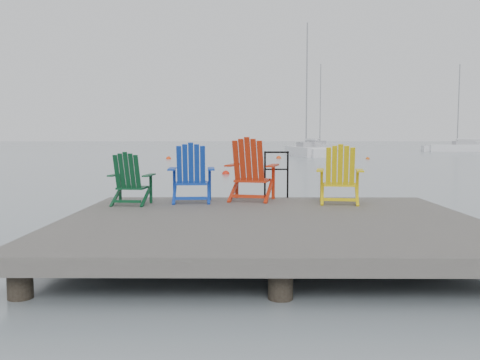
{
  "coord_description": "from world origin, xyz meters",
  "views": [
    {
      "loc": [
        -0.38,
        -7.33,
        1.67
      ],
      "look_at": [
        -0.45,
        2.36,
        0.85
      ],
      "focal_mm": 38.0,
      "sensor_mm": 36.0,
      "label": 1
    }
  ],
  "objects_px": {
    "chair_red": "(251,170)",
    "buoy_d": "(279,158)",
    "chair_yellow": "(340,175)",
    "handrail": "(276,170)",
    "buoy_a": "(226,174)",
    "sailboat_near": "(307,152)",
    "chair_blue": "(191,173)",
    "sailboat_far": "(460,148)",
    "buoy_b": "(169,159)",
    "buoy_c": "(368,159)",
    "chair_green": "(130,179)",
    "sailboat_mid": "(318,148)"
  },
  "relations": [
    {
      "from": "chair_blue",
      "to": "sailboat_far",
      "type": "height_order",
      "value": "sailboat_far"
    },
    {
      "from": "sailboat_near",
      "to": "sailboat_far",
      "type": "distance_m",
      "value": 23.41
    },
    {
      "from": "sailboat_near",
      "to": "buoy_d",
      "type": "xyz_separation_m",
      "value": [
        -3.04,
        -6.32,
        -0.35
      ]
    },
    {
      "from": "chair_blue",
      "to": "sailboat_far",
      "type": "xyz_separation_m",
      "value": [
        26.18,
        50.24,
        -0.67
      ]
    },
    {
      "from": "buoy_d",
      "to": "chair_green",
      "type": "bearing_deg",
      "value": -98.57
    },
    {
      "from": "chair_green",
      "to": "buoy_c",
      "type": "xyz_separation_m",
      "value": [
        11.42,
        30.06,
        -0.95
      ]
    },
    {
      "from": "sailboat_near",
      "to": "buoy_b",
      "type": "relative_size",
      "value": 30.93
    },
    {
      "from": "sailboat_mid",
      "to": "sailboat_far",
      "type": "relative_size",
      "value": 1.07
    },
    {
      "from": "chair_red",
      "to": "buoy_c",
      "type": "xyz_separation_m",
      "value": [
        9.34,
        29.46,
        -1.07
      ]
    },
    {
      "from": "chair_green",
      "to": "buoy_d",
      "type": "distance_m",
      "value": 31.62
    },
    {
      "from": "sailboat_mid",
      "to": "sailboat_far",
      "type": "distance_m",
      "value": 16.56
    },
    {
      "from": "sailboat_mid",
      "to": "buoy_d",
      "type": "distance_m",
      "value": 25.07
    },
    {
      "from": "chair_yellow",
      "to": "sailboat_far",
      "type": "height_order",
      "value": "sailboat_far"
    },
    {
      "from": "chair_red",
      "to": "sailboat_mid",
      "type": "bearing_deg",
      "value": 93.36
    },
    {
      "from": "chair_red",
      "to": "buoy_b",
      "type": "height_order",
      "value": "chair_red"
    },
    {
      "from": "chair_red",
      "to": "buoy_d",
      "type": "bearing_deg",
      "value": 98.06
    },
    {
      "from": "chair_yellow",
      "to": "buoy_a",
      "type": "xyz_separation_m",
      "value": [
        -2.5,
        13.95,
        -1.01
      ]
    },
    {
      "from": "handrail",
      "to": "buoy_a",
      "type": "distance_m",
      "value": 13.17
    },
    {
      "from": "sailboat_far",
      "to": "buoy_c",
      "type": "distance_m",
      "value": 25.9
    },
    {
      "from": "chair_green",
      "to": "sailboat_far",
      "type": "xyz_separation_m",
      "value": [
        27.2,
        50.6,
        -0.59
      ]
    },
    {
      "from": "sailboat_far",
      "to": "buoy_d",
      "type": "distance_m",
      "value": 29.67
    },
    {
      "from": "chair_yellow",
      "to": "buoy_c",
      "type": "height_order",
      "value": "chair_yellow"
    },
    {
      "from": "buoy_d",
      "to": "buoy_b",
      "type": "bearing_deg",
      "value": -173.38
    },
    {
      "from": "handrail",
      "to": "chair_green",
      "type": "height_order",
      "value": "handrail"
    },
    {
      "from": "sailboat_far",
      "to": "buoy_b",
      "type": "bearing_deg",
      "value": 124.46
    },
    {
      "from": "chair_red",
      "to": "chair_yellow",
      "type": "bearing_deg",
      "value": -1.47
    },
    {
      "from": "sailboat_near",
      "to": "buoy_b",
      "type": "height_order",
      "value": "sailboat_near"
    },
    {
      "from": "buoy_a",
      "to": "buoy_d",
      "type": "relative_size",
      "value": 0.86
    },
    {
      "from": "chair_blue",
      "to": "buoy_c",
      "type": "height_order",
      "value": "chair_blue"
    },
    {
      "from": "handrail",
      "to": "chair_red",
      "type": "xyz_separation_m",
      "value": [
        -0.5,
        -0.5,
        0.03
      ]
    },
    {
      "from": "buoy_a",
      "to": "buoy_d",
      "type": "bearing_deg",
      "value": 78.22
    },
    {
      "from": "buoy_c",
      "to": "chair_yellow",
      "type": "bearing_deg",
      "value": -104.6
    },
    {
      "from": "chair_red",
      "to": "sailboat_far",
      "type": "height_order",
      "value": "sailboat_far"
    },
    {
      "from": "buoy_d",
      "to": "buoy_a",
      "type": "bearing_deg",
      "value": -101.78
    },
    {
      "from": "buoy_a",
      "to": "buoy_b",
      "type": "height_order",
      "value": "buoy_b"
    },
    {
      "from": "buoy_a",
      "to": "chair_red",
      "type": "bearing_deg",
      "value": -86.03
    },
    {
      "from": "chair_red",
      "to": "chair_yellow",
      "type": "xyz_separation_m",
      "value": [
        1.56,
        -0.4,
        -0.06
      ]
    },
    {
      "from": "chair_yellow",
      "to": "sailboat_mid",
      "type": "distance_m",
      "value": 55.77
    },
    {
      "from": "sailboat_near",
      "to": "chair_blue",
      "type": "bearing_deg",
      "value": -107.81
    },
    {
      "from": "sailboat_near",
      "to": "sailboat_far",
      "type": "bearing_deg",
      "value": 26.29
    },
    {
      "from": "chair_green",
      "to": "sailboat_near",
      "type": "xyz_separation_m",
      "value": [
        7.75,
        37.57,
        -0.59
      ]
    },
    {
      "from": "sailboat_near",
      "to": "buoy_a",
      "type": "height_order",
      "value": "sailboat_near"
    },
    {
      "from": "handrail",
      "to": "buoy_c",
      "type": "height_order",
      "value": "handrail"
    },
    {
      "from": "handrail",
      "to": "buoy_a",
      "type": "height_order",
      "value": "handrail"
    },
    {
      "from": "handrail",
      "to": "sailboat_mid",
      "type": "distance_m",
      "value": 55.04
    },
    {
      "from": "chair_blue",
      "to": "buoy_a",
      "type": "bearing_deg",
      "value": 85.33
    },
    {
      "from": "sailboat_far",
      "to": "handrail",
      "type": "bearing_deg",
      "value": 154.77
    },
    {
      "from": "buoy_c",
      "to": "buoy_d",
      "type": "xyz_separation_m",
      "value": [
        -6.71,
        1.19,
        0.0
      ]
    },
    {
      "from": "chair_blue",
      "to": "buoy_a",
      "type": "height_order",
      "value": "chair_blue"
    },
    {
      "from": "sailboat_near",
      "to": "buoy_a",
      "type": "distance_m",
      "value": 24.34
    }
  ]
}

